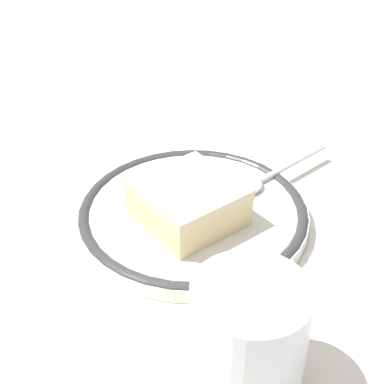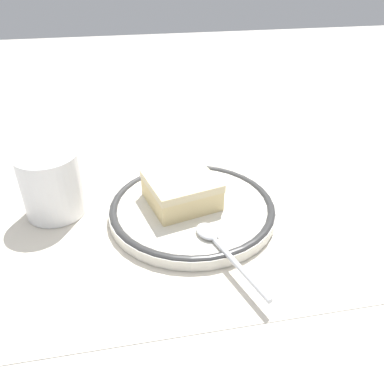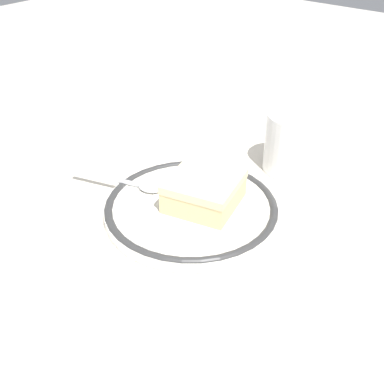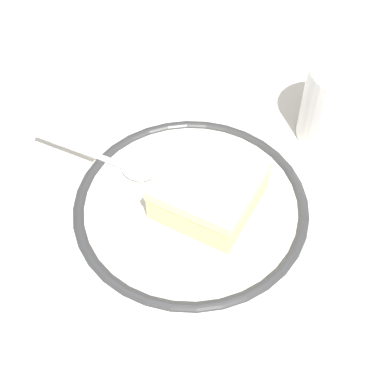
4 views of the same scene
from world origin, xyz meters
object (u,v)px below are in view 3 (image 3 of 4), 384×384
at_px(spoon, 134,183).
at_px(cup, 292,146).
at_px(napkin, 53,261).
at_px(plate, 192,209).
at_px(cake_slice, 204,191).

bearing_deg(spoon, cup, 146.61).
relative_size(cup, napkin, 0.62).
xyz_separation_m(plate, cup, (-0.18, 0.04, 0.03)).
bearing_deg(cup, napkin, -16.59).
distance_m(cake_slice, spoon, 0.10).
bearing_deg(cup, spoon, -33.39).
xyz_separation_m(cake_slice, cup, (-0.16, 0.03, 0.00)).
bearing_deg(spoon, plate, 99.11).
bearing_deg(napkin, cake_slice, 157.82).
distance_m(spoon, napkin, 0.15).
height_order(plate, napkin, plate).
height_order(cake_slice, spoon, cake_slice).
xyz_separation_m(spoon, napkin, (0.15, 0.02, -0.02)).
bearing_deg(plate, spoon, -80.89).
height_order(cake_slice, cup, cup).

